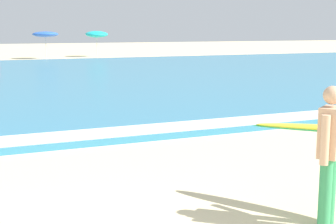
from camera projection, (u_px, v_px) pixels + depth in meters
surf_foam at (20, 140)px, 9.97m from camera, size 120.00×1.05×0.01m
surfer_with_board at (335, 142)px, 5.95m from camera, size 1.55×2.12×1.73m
beach_umbrella_3 at (45, 34)px, 39.21m from camera, size 2.05×2.06×2.19m
beach_umbrella_4 at (97, 34)px, 42.39m from camera, size 1.94×1.97×2.28m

